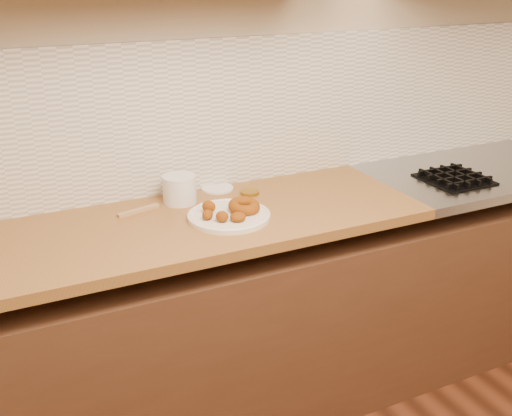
# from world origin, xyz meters

# --- Properties ---
(wall_back) EXTENTS (4.00, 0.02, 2.70)m
(wall_back) POSITION_xyz_m (0.00, 2.00, 1.35)
(wall_back) COLOR beige
(wall_back) RESTS_ON ground
(base_cabinet) EXTENTS (3.60, 0.60, 0.77)m
(base_cabinet) POSITION_xyz_m (0.00, 1.69, 0.39)
(base_cabinet) COLOR #4C2D1B
(base_cabinet) RESTS_ON floor
(butcher_block) EXTENTS (2.30, 0.62, 0.04)m
(butcher_block) POSITION_xyz_m (-0.65, 1.69, 0.88)
(butcher_block) COLOR olive
(butcher_block) RESTS_ON base_cabinet
(stovetop) EXTENTS (1.30, 0.62, 0.04)m
(stovetop) POSITION_xyz_m (1.15, 1.69, 0.88)
(stovetop) COLOR #9EA0A5
(stovetop) RESTS_ON base_cabinet
(backsplash) EXTENTS (3.60, 0.02, 0.60)m
(backsplash) POSITION_xyz_m (0.00, 1.99, 1.20)
(backsplash) COLOR silver
(backsplash) RESTS_ON wall_back
(burner_grates) EXTENTS (0.91, 0.26, 0.03)m
(burner_grates) POSITION_xyz_m (1.13, 1.61, 0.91)
(burner_grates) COLOR black
(burner_grates) RESTS_ON stovetop
(donut_plate) EXTENTS (0.30, 0.30, 0.02)m
(donut_plate) POSITION_xyz_m (-0.24, 1.64, 0.91)
(donut_plate) COLOR silver
(donut_plate) RESTS_ON butcher_block
(ring_donut) EXTENTS (0.16, 0.17, 0.05)m
(ring_donut) POSITION_xyz_m (-0.18, 1.64, 0.94)
(ring_donut) COLOR #81450B
(ring_donut) RESTS_ON donut_plate
(fried_dough_chunks) EXTENTS (0.15, 0.18, 0.05)m
(fried_dough_chunks) POSITION_xyz_m (-0.29, 1.61, 0.94)
(fried_dough_chunks) COLOR #81450B
(fried_dough_chunks) RESTS_ON donut_plate
(plastic_tub) EXTENTS (0.16, 0.16, 0.11)m
(plastic_tub) POSITION_xyz_m (-0.35, 1.87, 0.95)
(plastic_tub) COLOR silver
(plastic_tub) RESTS_ON butcher_block
(tub_lid) EXTENTS (0.15, 0.15, 0.01)m
(tub_lid) POSITION_xyz_m (-0.16, 1.94, 0.90)
(tub_lid) COLOR white
(tub_lid) RESTS_ON butcher_block
(brass_jar_lid) EXTENTS (0.08, 0.08, 0.01)m
(brass_jar_lid) POSITION_xyz_m (-0.07, 1.83, 0.91)
(brass_jar_lid) COLOR olive
(brass_jar_lid) RESTS_ON butcher_block
(wooden_utensil) EXTENTS (0.17, 0.06, 0.01)m
(wooden_utensil) POSITION_xyz_m (-0.52, 1.84, 0.91)
(wooden_utensil) COLOR #AA8152
(wooden_utensil) RESTS_ON butcher_block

